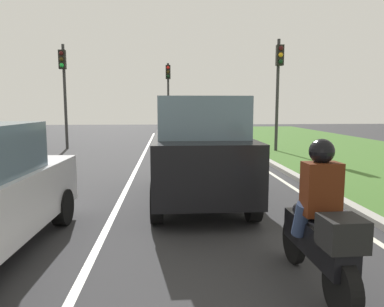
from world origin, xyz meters
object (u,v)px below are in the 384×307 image
Objects in this scene: motorcycle at (320,242)px; traffic_light_overhead_left at (64,79)px; car_suv_ahead at (199,149)px; rider_person at (320,188)px; traffic_light_far_median at (168,87)px; traffic_light_near_right at (279,77)px.

traffic_light_overhead_left is (-6.72, 14.54, 2.83)m from motorcycle.
car_suv_ahead is 4.13m from rider_person.
traffic_light_far_median is at bearing 92.98° from rider_person.
car_suv_ahead is 16.98m from traffic_light_far_median.
rider_person is (-0.00, 0.05, 0.62)m from motorcycle.
car_suv_ahead is at bearing -116.93° from traffic_light_near_right.
car_suv_ahead is at bearing -61.51° from traffic_light_overhead_left.
traffic_light_overhead_left is at bearing -128.73° from traffic_light_far_median.
traffic_light_far_median is (-1.64, 20.82, 2.20)m from rider_person.
rider_person reaches higher than motorcycle.
traffic_light_near_right is 1.00× the size of traffic_light_overhead_left.
motorcycle is at bearing -85.49° from traffic_light_far_median.
motorcycle is at bearing -75.56° from car_suv_ahead.
traffic_light_near_right reaches higher than traffic_light_overhead_left.
traffic_light_overhead_left reaches higher than car_suv_ahead.
traffic_light_near_right reaches higher than car_suv_ahead.
traffic_light_far_median is (-1.65, 20.87, 2.82)m from motorcycle.
car_suv_ahead reaches higher than motorcycle.
traffic_light_near_right is at bearing 73.69° from rider_person.
car_suv_ahead reaches higher than rider_person.
traffic_light_overhead_left is at bearing 118.69° from car_suv_ahead.
traffic_light_far_median is (5.08, 6.33, -0.01)m from traffic_light_overhead_left.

